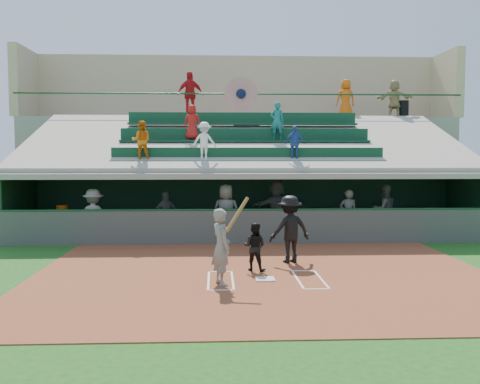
{
  "coord_description": "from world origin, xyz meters",
  "views": [
    {
      "loc": [
        -1.12,
        -12.06,
        2.89
      ],
      "look_at": [
        -0.42,
        3.5,
        1.8
      ],
      "focal_mm": 40.0,
      "sensor_mm": 36.0,
      "label": 1
    }
  ],
  "objects_px": {
    "batter_at_plate": "(221,246)",
    "water_cooler": "(62,211)",
    "trash_bin": "(403,109)",
    "catcher": "(254,247)",
    "white_table": "(65,227)",
    "home_plate": "(265,279)"
  },
  "relations": [
    {
      "from": "batter_at_plate",
      "to": "trash_bin",
      "type": "relative_size",
      "value": 2.43
    },
    {
      "from": "batter_at_plate",
      "to": "catcher",
      "type": "bearing_deg",
      "value": 59.6
    },
    {
      "from": "water_cooler",
      "to": "catcher",
      "type": "bearing_deg",
      "value": -41.07
    },
    {
      "from": "catcher",
      "to": "white_table",
      "type": "distance_m",
      "value": 8.27
    },
    {
      "from": "trash_bin",
      "to": "water_cooler",
      "type": "bearing_deg",
      "value": -155.78
    },
    {
      "from": "catcher",
      "to": "trash_bin",
      "type": "distance_m",
      "value": 14.75
    },
    {
      "from": "water_cooler",
      "to": "home_plate",
      "type": "bearing_deg",
      "value": -45.09
    },
    {
      "from": "batter_at_plate",
      "to": "white_table",
      "type": "height_order",
      "value": "batter_at_plate"
    },
    {
      "from": "catcher",
      "to": "white_table",
      "type": "relative_size",
      "value": 1.43
    },
    {
      "from": "batter_at_plate",
      "to": "water_cooler",
      "type": "height_order",
      "value": "batter_at_plate"
    },
    {
      "from": "catcher",
      "to": "white_table",
      "type": "xyz_separation_m",
      "value": [
        -6.17,
        5.5,
        -0.21
      ]
    },
    {
      "from": "white_table",
      "to": "trash_bin",
      "type": "height_order",
      "value": "trash_bin"
    },
    {
      "from": "home_plate",
      "to": "water_cooler",
      "type": "height_order",
      "value": "water_cooler"
    },
    {
      "from": "trash_bin",
      "to": "batter_at_plate",
      "type": "bearing_deg",
      "value": -123.23
    },
    {
      "from": "batter_at_plate",
      "to": "white_table",
      "type": "distance_m",
      "value": 8.75
    },
    {
      "from": "home_plate",
      "to": "catcher",
      "type": "height_order",
      "value": "catcher"
    },
    {
      "from": "home_plate",
      "to": "white_table",
      "type": "xyz_separation_m",
      "value": [
        -6.34,
        6.49,
        0.37
      ]
    },
    {
      "from": "water_cooler",
      "to": "trash_bin",
      "type": "relative_size",
      "value": 0.49
    },
    {
      "from": "water_cooler",
      "to": "trash_bin",
      "type": "distance_m",
      "value": 15.89
    },
    {
      "from": "home_plate",
      "to": "trash_bin",
      "type": "relative_size",
      "value": 0.54
    },
    {
      "from": "home_plate",
      "to": "water_cooler",
      "type": "distance_m",
      "value": 9.12
    },
    {
      "from": "home_plate",
      "to": "batter_at_plate",
      "type": "relative_size",
      "value": 0.22
    }
  ]
}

